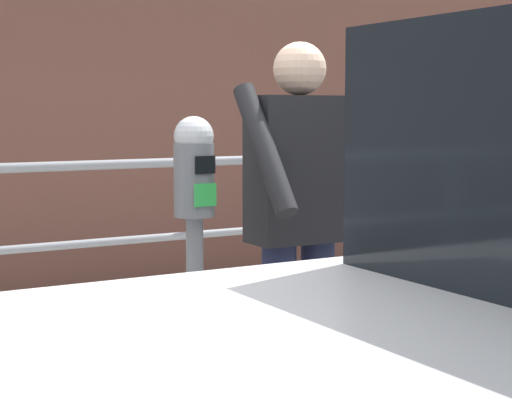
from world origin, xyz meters
TOP-DOWN VIEW (x-y plane):
  - parking_meter at (0.12, 0.45)m, footprint 0.16×0.17m
  - pedestrian_at_meter at (0.64, 0.47)m, footprint 0.62×0.48m
  - background_railing at (-0.00, 2.42)m, footprint 24.06×0.06m

SIDE VIEW (x-z plane):
  - background_railing at x=0.00m, z-range 0.37..1.48m
  - pedestrian_at_meter at x=0.64m, z-range 0.25..1.95m
  - parking_meter at x=0.12m, z-range 0.43..1.82m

